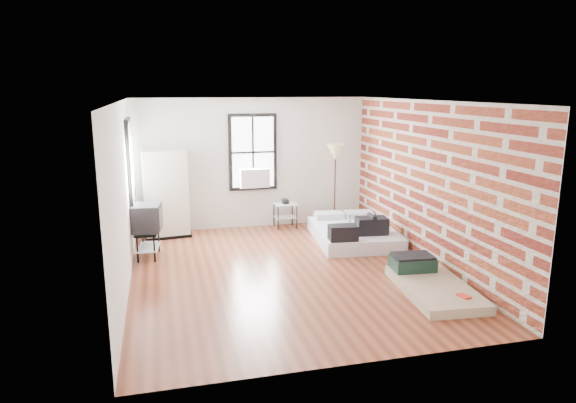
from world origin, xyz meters
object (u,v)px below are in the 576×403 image
object	(u,v)px
mattress_main	(354,232)
tv_stand	(147,220)
floor_lamp	(335,156)
wardrobe	(166,194)
side_table	(285,209)
mattress_bare	(429,282)

from	to	relation	value
mattress_main	tv_stand	xyz separation A→B (m)	(-3.96, -0.05, 0.52)
mattress_main	floor_lamp	bearing A→B (deg)	96.15
floor_lamp	tv_stand	xyz separation A→B (m)	(-3.95, -1.20, -0.87)
wardrobe	tv_stand	xyz separation A→B (m)	(-0.35, -1.28, -0.19)
floor_lamp	tv_stand	bearing A→B (deg)	-163.03
side_table	tv_stand	xyz separation A→B (m)	(-2.87, -1.35, 0.27)
wardrobe	side_table	world-z (taller)	wardrobe
side_table	tv_stand	world-z (taller)	tv_stand
side_table	floor_lamp	distance (m)	1.58
mattress_bare	tv_stand	xyz separation A→B (m)	(-4.16, 2.60, 0.58)
floor_lamp	tv_stand	distance (m)	4.22
mattress_main	tv_stand	size ratio (longest dim) A/B	2.23
mattress_main	floor_lamp	size ratio (longest dim) A/B	1.20
mattress_bare	side_table	xyz separation A→B (m)	(-1.29, 3.95, 0.31)
wardrobe	side_table	distance (m)	2.56
side_table	tv_stand	distance (m)	3.18
mattress_main	mattress_bare	bearing A→B (deg)	-79.91
mattress_bare	side_table	world-z (taller)	side_table
mattress_bare	tv_stand	world-z (taller)	tv_stand
wardrobe	side_table	size ratio (longest dim) A/B	2.81
side_table	floor_lamp	xyz separation A→B (m)	(1.08, -0.15, 1.14)
mattress_bare	wardrobe	size ratio (longest dim) A/B	1.04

